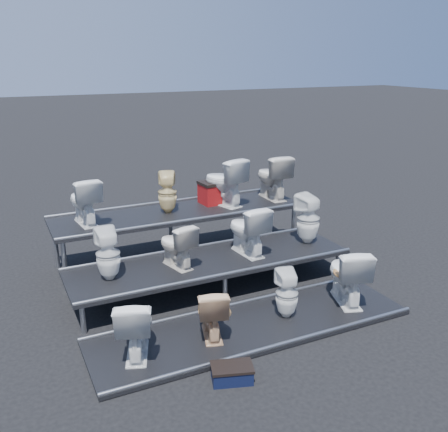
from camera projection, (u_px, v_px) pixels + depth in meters
name	position (u px, v px, depth m)	size (l,w,h in m)	color
ground	(211.00, 288.00, 7.54)	(80.00, 80.00, 0.00)	black
tier_front	(252.00, 326.00, 6.42)	(4.20, 1.20, 0.06)	black
tier_mid	(211.00, 274.00, 7.47)	(4.20, 1.20, 0.46)	black
tier_back	(180.00, 235.00, 8.53)	(4.20, 1.20, 0.86)	black
toilet_0	(135.00, 325.00, 5.67)	(0.41, 0.72, 0.74)	white
toilet_1	(211.00, 311.00, 6.07)	(0.37, 0.65, 0.66)	tan
toilet_2	(287.00, 294.00, 6.52)	(0.29, 0.30, 0.65)	white
toilet_3	(347.00, 274.00, 6.89)	(0.46, 0.80, 0.82)	white
toilet_4	(108.00, 254.00, 6.67)	(0.32, 0.33, 0.72)	white
toilet_5	(176.00, 245.00, 7.08)	(0.36, 0.64, 0.65)	beige
toilet_6	(247.00, 230.00, 7.53)	(0.43, 0.75, 0.77)	white
toilet_7	(308.00, 219.00, 7.98)	(0.36, 0.37, 0.80)	white
toilet_8	(84.00, 201.00, 7.65)	(0.41, 0.72, 0.73)	white
toilet_9	(167.00, 192.00, 8.21)	(0.31, 0.31, 0.68)	beige
toilet_10	(224.00, 181.00, 8.61)	(0.47, 0.82, 0.84)	white
toilet_11	(272.00, 177.00, 9.01)	(0.45, 0.79, 0.81)	beige
red_crate	(214.00, 194.00, 8.78)	(0.48, 0.38, 0.34)	maroon
step_stool	(232.00, 374.00, 5.37)	(0.43, 0.26, 0.16)	black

